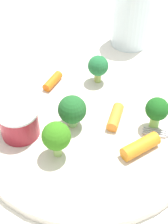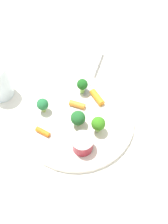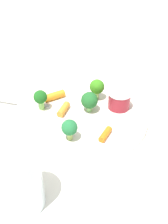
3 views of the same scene
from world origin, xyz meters
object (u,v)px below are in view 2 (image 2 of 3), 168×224
object	(u,v)px
sauce_cup	(83,144)
plate	(77,119)
broccoli_floret_0	(78,118)
fork	(94,72)
broccoli_floret_3	(82,85)
carrot_stick_2	(77,105)
broccoli_floret_1	(43,105)
carrot_stick_1	(97,97)
broccoli_floret_2	(98,124)
carrot_stick_0	(43,132)

from	to	relation	value
sauce_cup	plate	bearing A→B (deg)	-50.30
broccoli_floret_0	fork	distance (m)	0.18
broccoli_floret_3	carrot_stick_2	size ratio (longest dim) A/B	1.11
broccoli_floret_1	broccoli_floret_3	bearing A→B (deg)	-117.27
plate	broccoli_floret_1	bearing A→B (deg)	16.32
plate	broccoli_floret_3	world-z (taller)	broccoli_floret_3
carrot_stick_1	fork	world-z (taller)	carrot_stick_1
sauce_cup	broccoli_floret_0	distance (m)	0.06
sauce_cup	carrot_stick_1	distance (m)	0.14
broccoli_floret_2	carrot_stick_1	xyz separation A→B (m)	(0.05, -0.08, -0.02)
broccoli_floret_0	broccoli_floret_3	size ratio (longest dim) A/B	0.98
carrot_stick_2	carrot_stick_1	bearing A→B (deg)	-126.12
sauce_cup	carrot_stick_0	size ratio (longest dim) A/B	1.34
broccoli_floret_0	broccoli_floret_1	distance (m)	0.09
broccoli_floret_2	carrot_stick_1	size ratio (longest dim) A/B	0.98
sauce_cup	broccoli_floret_1	xyz separation A→B (m)	(0.13, -0.04, 0.01)
broccoli_floret_0	broccoli_floret_1	size ratio (longest dim) A/B	1.05
broccoli_floret_0	carrot_stick_2	size ratio (longest dim) A/B	1.09
broccoli_floret_2	carrot_stick_2	xyz separation A→B (m)	(0.08, -0.04, -0.02)
broccoli_floret_1	sauce_cup	bearing A→B (deg)	163.25
carrot_stick_0	carrot_stick_2	bearing A→B (deg)	-104.84
broccoli_floret_3	fork	world-z (taller)	broccoli_floret_3
sauce_cup	carrot_stick_1	size ratio (longest dim) A/B	1.01
carrot_stick_1	fork	distance (m)	0.09
sauce_cup	fork	world-z (taller)	sauce_cup
plate	broccoli_floret_1	xyz separation A→B (m)	(0.08, 0.02, 0.03)
carrot_stick_1	sauce_cup	bearing A→B (deg)	105.31
sauce_cup	broccoli_floret_0	xyz separation A→B (m)	(0.04, -0.05, 0.01)
broccoli_floret_3	carrot_stick_1	size ratio (longest dim) A/B	0.93
carrot_stick_0	fork	world-z (taller)	carrot_stick_0
sauce_cup	fork	xyz separation A→B (m)	(0.09, -0.22, -0.02)
plate	carrot_stick_0	xyz separation A→B (m)	(0.05, 0.08, 0.01)
carrot_stick_1	carrot_stick_2	xyz separation A→B (m)	(0.03, 0.04, -0.00)
plate	carrot_stick_1	distance (m)	0.08
sauce_cup	carrot_stick_1	bearing A→B (deg)	-74.69
carrot_stick_1	fork	bearing A→B (deg)	-56.88
broccoli_floret_1	broccoli_floret_0	bearing A→B (deg)	-174.53
broccoli_floret_0	broccoli_floret_1	xyz separation A→B (m)	(0.09, 0.01, 0.00)
carrot_stick_0	sauce_cup	bearing A→B (deg)	-172.34
carrot_stick_0	carrot_stick_1	xyz separation A→B (m)	(-0.06, -0.15, 0.00)
broccoli_floret_0	plate	bearing A→B (deg)	-49.54
broccoli_floret_2	fork	world-z (taller)	broccoli_floret_2
broccoli_floret_3	carrot_stick_2	xyz separation A→B (m)	(-0.01, 0.05, -0.02)
broccoli_floret_0	broccoli_floret_2	xyz separation A→B (m)	(-0.05, -0.01, 0.00)
carrot_stick_2	broccoli_floret_3	bearing A→B (deg)	-75.28
broccoli_floret_2	carrot_stick_0	distance (m)	0.13
carrot_stick_2	fork	distance (m)	0.12
carrot_stick_2	broccoli_floret_0	bearing A→B (deg)	123.48
broccoli_floret_0	carrot_stick_0	world-z (taller)	broccoli_floret_0
carrot_stick_1	broccoli_floret_1	bearing A→B (deg)	45.49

